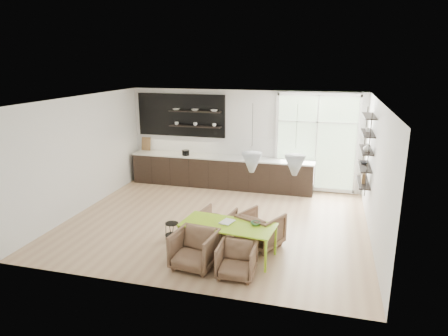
{
  "coord_description": "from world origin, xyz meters",
  "views": [
    {
      "loc": [
        2.49,
        -8.53,
        3.76
      ],
      "look_at": [
        0.05,
        0.6,
        1.18
      ],
      "focal_mm": 32.0,
      "sensor_mm": 36.0,
      "label": 1
    }
  ],
  "objects_px": {
    "dining_table": "(228,226)",
    "armchair_back_left": "(218,223)",
    "armchair_front_left": "(194,249)",
    "armchair_front_right": "(237,260)",
    "armchair_back_right": "(261,229)",
    "wire_stool": "(172,229)"
  },
  "relations": [
    {
      "from": "armchair_front_left",
      "to": "armchair_front_right",
      "type": "height_order",
      "value": "armchair_front_left"
    },
    {
      "from": "armchair_front_right",
      "to": "wire_stool",
      "type": "height_order",
      "value": "armchair_front_right"
    },
    {
      "from": "armchair_back_left",
      "to": "armchair_front_right",
      "type": "height_order",
      "value": "armchair_back_left"
    },
    {
      "from": "armchair_back_right",
      "to": "armchair_front_right",
      "type": "bearing_deg",
      "value": 106.26
    },
    {
      "from": "armchair_back_right",
      "to": "armchair_front_right",
      "type": "relative_size",
      "value": 1.19
    },
    {
      "from": "armchair_front_left",
      "to": "armchair_back_right",
      "type": "bearing_deg",
      "value": 55.72
    },
    {
      "from": "armchair_front_right",
      "to": "dining_table",
      "type": "bearing_deg",
      "value": 114.71
    },
    {
      "from": "armchair_back_left",
      "to": "armchair_back_right",
      "type": "xyz_separation_m",
      "value": [
        0.98,
        -0.2,
        0.05
      ]
    },
    {
      "from": "armchair_back_right",
      "to": "armchair_front_left",
      "type": "xyz_separation_m",
      "value": [
        -1.04,
        -1.18,
        -0.01
      ]
    },
    {
      "from": "armchair_front_left",
      "to": "wire_stool",
      "type": "height_order",
      "value": "armchair_front_left"
    },
    {
      "from": "armchair_back_right",
      "to": "dining_table",
      "type": "bearing_deg",
      "value": 71.72
    },
    {
      "from": "armchair_back_left",
      "to": "armchair_back_right",
      "type": "height_order",
      "value": "armchair_back_right"
    },
    {
      "from": "wire_stool",
      "to": "armchair_back_right",
      "type": "bearing_deg",
      "value": 5.89
    },
    {
      "from": "dining_table",
      "to": "armchair_front_left",
      "type": "bearing_deg",
      "value": -122.6
    },
    {
      "from": "dining_table",
      "to": "armchair_front_right",
      "type": "bearing_deg",
      "value": -58.08
    },
    {
      "from": "armchair_back_right",
      "to": "armchair_front_right",
      "type": "height_order",
      "value": "armchair_back_right"
    },
    {
      "from": "dining_table",
      "to": "wire_stool",
      "type": "distance_m",
      "value": 1.45
    },
    {
      "from": "armchair_back_left",
      "to": "armchair_front_right",
      "type": "xyz_separation_m",
      "value": [
        0.77,
        -1.5,
        -0.01
      ]
    },
    {
      "from": "wire_stool",
      "to": "armchair_front_left",
      "type": "bearing_deg",
      "value": -49.11
    },
    {
      "from": "dining_table",
      "to": "armchair_back_left",
      "type": "height_order",
      "value": "dining_table"
    },
    {
      "from": "wire_stool",
      "to": "dining_table",
      "type": "bearing_deg",
      "value": -15.95
    },
    {
      "from": "dining_table",
      "to": "armchair_front_right",
      "type": "distance_m",
      "value": 0.86
    }
  ]
}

